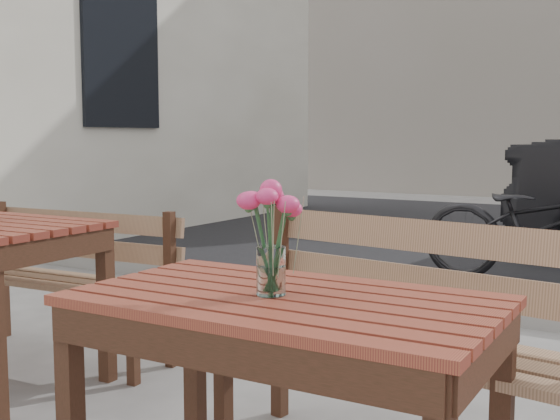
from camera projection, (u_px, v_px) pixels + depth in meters
name	position (u px, v px, depth m)	size (l,w,h in m)	color
main_table	(285.00, 337.00, 2.01)	(1.21, 0.72, 0.74)	maroon
main_bench	(420.00, 313.00, 2.46)	(1.58, 0.66, 0.95)	#845E44
main_vase	(271.00, 224.00, 1.99)	(0.18, 0.18, 0.33)	white
second_bench	(71.00, 264.00, 3.82)	(1.36, 0.48, 0.83)	#845E44
bicycle	(542.00, 224.00, 5.59)	(0.66, 1.90, 1.00)	black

